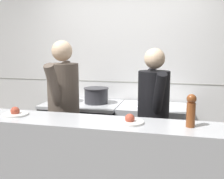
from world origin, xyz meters
The scene contains 12 objects.
wall_back_tiled centered at (0.00, 1.48, 1.30)m, with size 8.00×0.06×2.60m.
oven_range centered at (-0.54, 1.07, 0.44)m, with size 1.06×0.71×0.88m.
prep_counter centered at (0.48, 1.07, 0.44)m, with size 0.93×0.65×0.89m.
pass_counter centered at (-0.05, -0.20, 0.50)m, with size 2.79×0.45×1.01m.
stock_pot centered at (-0.82, 1.12, 0.96)m, with size 0.36×0.36×0.14m.
sauce_pot centered at (-0.34, 1.11, 1.00)m, with size 0.35×0.35×0.22m.
mixing_bowl_steel centered at (0.30, 1.07, 0.93)m, with size 0.27×0.27×0.08m.
plated_dish_main centered at (-0.76, -0.18, 1.03)m, with size 0.24×0.24×0.09m.
plated_dish_appetiser centered at (0.36, -0.19, 1.03)m, with size 0.24×0.24×0.09m.
pepper_mill centered at (0.87, -0.18, 1.16)m, with size 0.08×0.08×0.28m.
chef_head_cook centered at (-0.49, 0.35, 0.97)m, with size 0.36×0.76×1.74m.
chef_sous centered at (0.52, 0.43, 0.92)m, with size 0.42×0.72×1.66m.
Camera 1 is at (0.73, -2.35, 1.66)m, focal length 42.00 mm.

